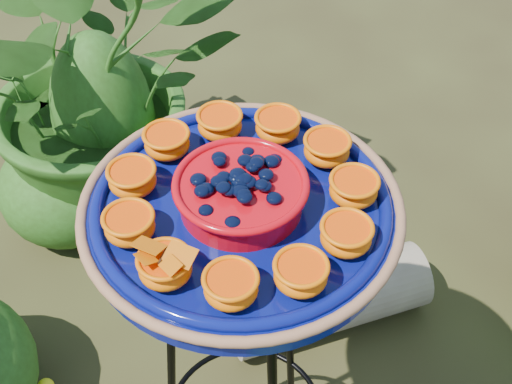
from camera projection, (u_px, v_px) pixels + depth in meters
tripod_stand at (244, 353)px, 1.23m from camera, size 0.38×0.38×0.84m
feeder_dish at (241, 206)px, 0.97m from camera, size 0.53×0.53×0.10m
driftwood_log at (328, 299)px, 1.83m from camera, size 0.51×0.46×0.17m
shrub_back_left at (96, 78)px, 1.89m from camera, size 1.07×1.04×0.90m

